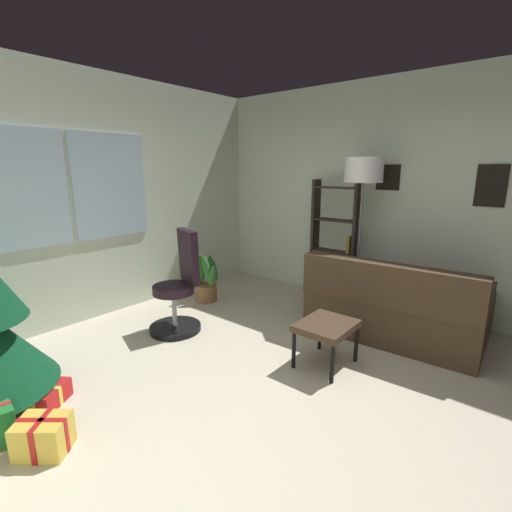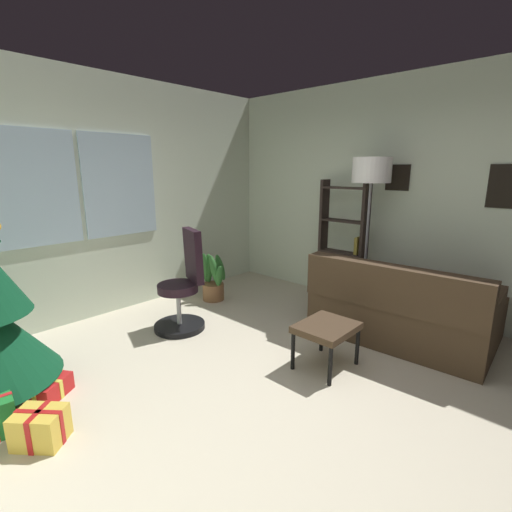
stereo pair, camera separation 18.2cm
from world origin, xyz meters
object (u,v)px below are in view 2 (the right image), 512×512
(office_chair, at_px, (184,291))
(couch, at_px, (411,310))
(footstool, at_px, (326,330))
(gift_box_red, at_px, (49,388))
(potted_plant, at_px, (213,281))
(bookshelf, at_px, (343,250))
(gift_box_gold, at_px, (40,427))
(floor_lamp, at_px, (371,179))

(office_chair, bearing_deg, couch, -52.44)
(footstool, xyz_separation_m, office_chair, (-0.35, 1.62, 0.08))
(footstool, relative_size, gift_box_red, 1.40)
(office_chair, height_order, potted_plant, office_chair)
(gift_box_red, height_order, bookshelf, bookshelf)
(potted_plant, bearing_deg, office_chair, -150.69)
(gift_box_gold, xyz_separation_m, office_chair, (1.73, 0.77, 0.32))
(footstool, xyz_separation_m, gift_box_gold, (-2.08, 0.85, -0.24))
(bookshelf, distance_m, potted_plant, 1.79)
(gift_box_gold, relative_size, bookshelf, 0.23)
(couch, distance_m, gift_box_red, 3.44)
(footstool, distance_m, floor_lamp, 1.90)
(couch, height_order, potted_plant, couch)
(bookshelf, bearing_deg, gift_box_red, 170.65)
(gift_box_red, bearing_deg, floor_lamp, -17.40)
(footstool, relative_size, office_chair, 0.47)
(floor_lamp, xyz_separation_m, potted_plant, (-0.89, 1.75, -1.37))
(footstool, bearing_deg, bookshelf, 25.69)
(gift_box_red, xyz_separation_m, floor_lamp, (3.22, -1.01, 1.57))
(gift_box_gold, bearing_deg, office_chair, 24.08)
(gift_box_red, distance_m, gift_box_gold, 0.54)
(gift_box_gold, relative_size, office_chair, 0.34)
(couch, height_order, gift_box_gold, couch)
(potted_plant, bearing_deg, bookshelf, -49.10)
(couch, bearing_deg, bookshelf, 67.10)
(couch, xyz_separation_m, office_chair, (-1.49, 1.94, 0.14))
(couch, relative_size, footstool, 3.35)
(footstool, bearing_deg, potted_plant, 77.20)
(footstool, distance_m, gift_box_red, 2.31)
(bookshelf, bearing_deg, footstool, -154.31)
(potted_plant, bearing_deg, floor_lamp, -63.05)
(footstool, height_order, potted_plant, potted_plant)
(couch, relative_size, bookshelf, 1.09)
(gift_box_gold, xyz_separation_m, floor_lamp, (3.44, -0.51, 1.53))
(gift_box_red, bearing_deg, office_chair, 10.31)
(bookshelf, bearing_deg, floor_lamp, -119.07)
(office_chair, relative_size, bookshelf, 0.69)
(potted_plant, bearing_deg, couch, -74.43)
(floor_lamp, bearing_deg, office_chair, 143.10)
(gift_box_gold, distance_m, potted_plant, 2.84)
(office_chair, xyz_separation_m, potted_plant, (0.82, 0.46, -0.17))
(potted_plant, bearing_deg, gift_box_gold, -154.18)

